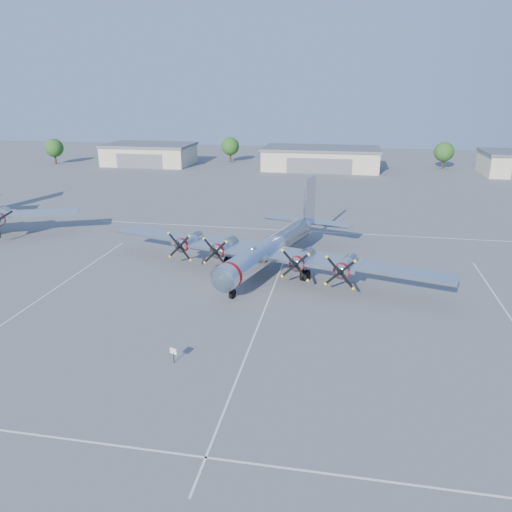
% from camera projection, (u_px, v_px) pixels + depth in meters
% --- Properties ---
extents(ground, '(260.00, 260.00, 0.00)m').
position_uv_depth(ground, '(268.00, 300.00, 48.39)').
color(ground, '#59595B').
rests_on(ground, ground).
extents(parking_lines, '(60.00, 50.08, 0.01)m').
position_uv_depth(parking_lines, '(265.00, 308.00, 46.76)').
color(parking_lines, silver).
rests_on(parking_lines, ground).
extents(hangar_west, '(22.60, 14.60, 5.40)m').
position_uv_depth(hangar_west, '(150.00, 154.00, 131.54)').
color(hangar_west, beige).
rests_on(hangar_west, ground).
extents(hangar_center, '(28.60, 14.60, 5.40)m').
position_uv_depth(hangar_center, '(321.00, 158.00, 123.78)').
color(hangar_center, beige).
rests_on(hangar_center, ground).
extents(tree_far_west, '(4.80, 4.80, 6.64)m').
position_uv_depth(tree_far_west, '(54.00, 148.00, 131.67)').
color(tree_far_west, '#382619').
rests_on(tree_far_west, ground).
extents(tree_west, '(4.80, 4.80, 6.64)m').
position_uv_depth(tree_west, '(230.00, 146.00, 135.08)').
color(tree_west, '#382619').
rests_on(tree_west, ground).
extents(tree_east, '(4.80, 4.80, 6.64)m').
position_uv_depth(tree_east, '(444.00, 152.00, 123.73)').
color(tree_east, '#382619').
rests_on(tree_east, ground).
extents(main_bomber_b29, '(45.48, 36.89, 8.75)m').
position_uv_depth(main_bomber_b29, '(272.00, 269.00, 56.69)').
color(main_bomber_b29, silver).
rests_on(main_bomber_b29, ground).
extents(info_placard, '(0.61, 0.27, 1.21)m').
position_uv_depth(info_placard, '(173.00, 353.00, 37.22)').
color(info_placard, black).
rests_on(info_placard, ground).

